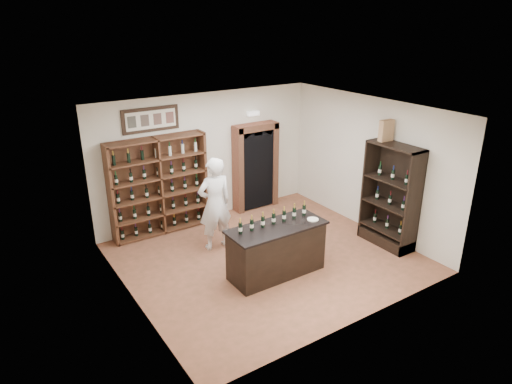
# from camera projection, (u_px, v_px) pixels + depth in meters

# --- Properties ---
(floor) EXTENTS (5.50, 5.50, 0.00)m
(floor) POSITION_uv_depth(u_px,v_px,m) (267.00, 257.00, 9.29)
(floor) COLOR #94523B
(floor) RESTS_ON ground
(ceiling) EXTENTS (5.50, 5.50, 0.00)m
(ceiling) POSITION_uv_depth(u_px,v_px,m) (268.00, 111.00, 8.19)
(ceiling) COLOR white
(ceiling) RESTS_ON wall_back
(wall_back) EXTENTS (5.50, 0.04, 3.00)m
(wall_back) POSITION_uv_depth(u_px,v_px,m) (207.00, 157.00, 10.68)
(wall_back) COLOR silver
(wall_back) RESTS_ON ground
(wall_left) EXTENTS (0.04, 5.00, 3.00)m
(wall_left) POSITION_uv_depth(u_px,v_px,m) (127.00, 222.00, 7.33)
(wall_left) COLOR silver
(wall_left) RESTS_ON ground
(wall_right) EXTENTS (0.04, 5.00, 3.00)m
(wall_right) POSITION_uv_depth(u_px,v_px,m) (369.00, 164.00, 10.15)
(wall_right) COLOR silver
(wall_right) RESTS_ON ground
(wine_shelf) EXTENTS (2.20, 0.38, 2.20)m
(wine_shelf) POSITION_uv_depth(u_px,v_px,m) (159.00, 186.00, 10.03)
(wine_shelf) COLOR #4F321B
(wine_shelf) RESTS_ON ground
(framed_picture) EXTENTS (1.25, 0.04, 0.52)m
(framed_picture) POSITION_uv_depth(u_px,v_px,m) (151.00, 119.00, 9.61)
(framed_picture) COLOR black
(framed_picture) RESTS_ON wall_back
(arched_doorway) EXTENTS (1.17, 0.35, 2.17)m
(arched_doorway) POSITION_uv_depth(u_px,v_px,m) (255.00, 164.00, 11.32)
(arched_doorway) COLOR black
(arched_doorway) RESTS_ON ground
(emergency_light) EXTENTS (0.30, 0.10, 0.10)m
(emergency_light) POSITION_uv_depth(u_px,v_px,m) (253.00, 113.00, 10.93)
(emergency_light) COLOR white
(emergency_light) RESTS_ON wall_back
(tasting_counter) EXTENTS (1.88, 0.78, 1.00)m
(tasting_counter) POSITION_uv_depth(u_px,v_px,m) (276.00, 250.00, 8.54)
(tasting_counter) COLOR black
(tasting_counter) RESTS_ON ground
(counter_bottle_0) EXTENTS (0.07, 0.07, 0.30)m
(counter_bottle_0) POSITION_uv_depth(u_px,v_px,m) (240.00, 228.00, 8.03)
(counter_bottle_0) COLOR black
(counter_bottle_0) RESTS_ON tasting_counter
(counter_bottle_1) EXTENTS (0.07, 0.07, 0.30)m
(counter_bottle_1) POSITION_uv_depth(u_px,v_px,m) (252.00, 225.00, 8.15)
(counter_bottle_1) COLOR black
(counter_bottle_1) RESTS_ON tasting_counter
(counter_bottle_2) EXTENTS (0.07, 0.07, 0.30)m
(counter_bottle_2) POSITION_uv_depth(u_px,v_px,m) (263.00, 222.00, 8.27)
(counter_bottle_2) COLOR black
(counter_bottle_2) RESTS_ON tasting_counter
(counter_bottle_3) EXTENTS (0.07, 0.07, 0.30)m
(counter_bottle_3) POSITION_uv_depth(u_px,v_px,m) (274.00, 219.00, 8.40)
(counter_bottle_3) COLOR black
(counter_bottle_3) RESTS_ON tasting_counter
(counter_bottle_4) EXTENTS (0.07, 0.07, 0.30)m
(counter_bottle_4) POSITION_uv_depth(u_px,v_px,m) (284.00, 216.00, 8.52)
(counter_bottle_4) COLOR black
(counter_bottle_4) RESTS_ON tasting_counter
(counter_bottle_5) EXTENTS (0.07, 0.07, 0.30)m
(counter_bottle_5) POSITION_uv_depth(u_px,v_px,m) (294.00, 213.00, 8.64)
(counter_bottle_5) COLOR black
(counter_bottle_5) RESTS_ON tasting_counter
(counter_bottle_6) EXTENTS (0.07, 0.07, 0.30)m
(counter_bottle_6) POSITION_uv_depth(u_px,v_px,m) (304.00, 210.00, 8.77)
(counter_bottle_6) COLOR black
(counter_bottle_6) RESTS_ON tasting_counter
(side_cabinet) EXTENTS (0.48, 1.20, 2.20)m
(side_cabinet) POSITION_uv_depth(u_px,v_px,m) (390.00, 211.00, 9.60)
(side_cabinet) COLOR black
(side_cabinet) RESTS_ON ground
(shopkeeper) EXTENTS (0.75, 0.52, 1.98)m
(shopkeeper) POSITION_uv_depth(u_px,v_px,m) (215.00, 204.00, 9.35)
(shopkeeper) COLOR silver
(shopkeeper) RESTS_ON ground
(plate) EXTENTS (0.22, 0.22, 0.02)m
(plate) POSITION_uv_depth(u_px,v_px,m) (313.00, 219.00, 8.60)
(plate) COLOR beige
(plate) RESTS_ON tasting_counter
(wine_crate) EXTENTS (0.32, 0.15, 0.44)m
(wine_crate) POSITION_uv_depth(u_px,v_px,m) (386.00, 131.00, 9.25)
(wine_crate) COLOR #A27B55
(wine_crate) RESTS_ON side_cabinet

